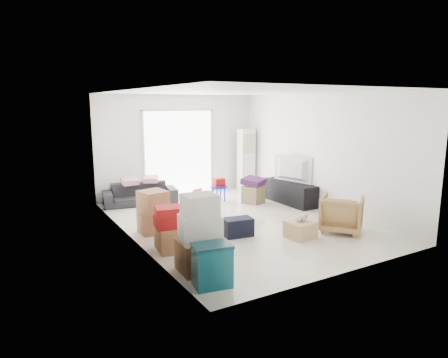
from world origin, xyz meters
name	(u,v)px	position (x,y,z in m)	size (l,w,h in m)	color
room_shell	(238,159)	(0.00, 0.00, 1.35)	(4.98, 6.48, 3.18)	silver
sliding_door	(179,150)	(0.00, 2.98, 1.24)	(2.10, 0.04, 2.33)	white
ac_tower	(246,160)	(1.95, 2.65, 0.88)	(0.45, 0.30, 1.75)	white
tv_console	(290,193)	(2.00, 0.72, 0.27)	(0.48, 1.61, 0.54)	black
television	(290,179)	(2.00, 0.72, 0.61)	(1.13, 0.65, 0.15)	black
sofa	(140,190)	(-1.28, 2.50, 0.35)	(1.78, 0.52, 0.70)	#27272C
pillow_left	(129,175)	(-1.54, 2.48, 0.76)	(0.42, 0.33, 0.13)	#BD8A96
pillow_right	(151,173)	(-0.99, 2.50, 0.76)	(0.37, 0.29, 0.13)	#BD8A96
armchair	(342,212)	(1.41, -1.57, 0.39)	(0.76, 0.71, 0.78)	tan
storage_bins	(212,265)	(-1.90, -2.40, 0.30)	(0.58, 0.45, 0.60)	#105361
box_stack_a	(200,237)	(-1.80, -1.84, 0.52)	(0.67, 0.59, 1.17)	#9A6C45
box_stack_b	(174,230)	(-1.80, -0.84, 0.35)	(0.67, 0.63, 0.76)	#9A6C45
box_stack_c	(154,212)	(-1.77, 0.21, 0.40)	(0.55, 0.55, 0.83)	#9A6C45
loose_box	(180,218)	(-1.16, 0.34, 0.16)	(0.39, 0.39, 0.33)	#9A6C45
duffel_bag	(238,227)	(-0.48, -0.79, 0.17)	(0.54, 0.33, 0.35)	black
ottoman	(253,194)	(1.22, 1.18, 0.22)	(0.44, 0.44, 0.44)	#8F7D53
blanket	(253,183)	(1.22, 1.18, 0.51)	(0.49, 0.49, 0.14)	#451D48
kids_table	(219,185)	(0.58, 1.82, 0.42)	(0.45, 0.45, 0.59)	#1419C2
toy_walker	(199,202)	(-0.15, 1.50, 0.12)	(0.42, 0.41, 0.44)	silver
wood_crate	(300,230)	(0.48, -1.46, 0.16)	(0.47, 0.47, 0.31)	tan
plush_bunny	(302,218)	(0.51, -1.45, 0.38)	(0.29, 0.17, 0.14)	#B2ADA8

